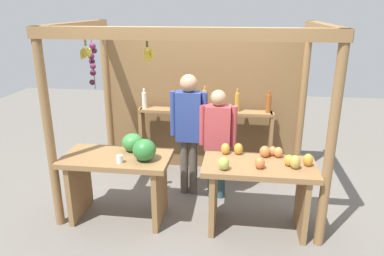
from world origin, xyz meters
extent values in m
plane|color=slate|center=(0.00, 0.00, 0.00)|extent=(12.00, 12.00, 0.00)
cylinder|color=olive|center=(-1.47, -0.89, 1.12)|extent=(0.10, 0.10, 2.24)
cylinder|color=olive|center=(1.47, -0.89, 1.12)|extent=(0.10, 0.10, 2.24)
cylinder|color=olive|center=(-1.47, 0.89, 1.12)|extent=(0.10, 0.10, 2.24)
cylinder|color=olive|center=(1.47, 0.89, 1.12)|extent=(0.10, 0.10, 2.24)
cube|color=olive|center=(0.00, -0.89, 2.18)|extent=(3.04, 0.12, 0.12)
cube|color=olive|center=(-1.47, 0.00, 2.18)|extent=(0.12, 1.89, 0.12)
cube|color=olive|center=(1.47, 0.00, 2.18)|extent=(0.12, 1.89, 0.12)
cube|color=brown|center=(0.00, 0.91, 1.01)|extent=(2.94, 0.04, 2.02)
cylinder|color=brown|center=(-0.37, -0.79, 2.07)|extent=(0.02, 0.02, 0.06)
ellipsoid|color=gold|center=(-0.32, -0.79, 1.98)|extent=(0.04, 0.07, 0.12)
ellipsoid|color=gold|center=(-0.35, -0.77, 1.96)|extent=(0.06, 0.05, 0.13)
ellipsoid|color=gold|center=(-0.37, -0.76, 1.96)|extent=(0.07, 0.04, 0.12)
ellipsoid|color=gold|center=(-0.39, -0.78, 1.97)|extent=(0.05, 0.06, 0.12)
ellipsoid|color=gold|center=(-0.39, -0.79, 1.99)|extent=(0.05, 0.06, 0.12)
ellipsoid|color=gold|center=(-0.37, -0.82, 1.97)|extent=(0.07, 0.04, 0.12)
ellipsoid|color=gold|center=(-0.35, -0.81, 1.95)|extent=(0.05, 0.05, 0.12)
cylinder|color=brown|center=(-1.03, -0.74, 2.07)|extent=(0.02, 0.02, 0.06)
ellipsoid|color=gold|center=(-1.00, -0.74, 1.98)|extent=(0.04, 0.06, 0.11)
ellipsoid|color=gold|center=(-1.01, -0.71, 1.97)|extent=(0.07, 0.06, 0.12)
ellipsoid|color=gold|center=(-1.03, -0.70, 1.97)|extent=(0.07, 0.04, 0.11)
ellipsoid|color=gold|center=(-1.05, -0.73, 1.97)|extent=(0.05, 0.06, 0.12)
ellipsoid|color=gold|center=(-1.07, -0.75, 1.95)|extent=(0.04, 0.05, 0.11)
ellipsoid|color=gold|center=(-1.04, -0.76, 1.98)|extent=(0.08, 0.05, 0.12)
ellipsoid|color=gold|center=(-1.01, -0.76, 1.98)|extent=(0.07, 0.06, 0.12)
cylinder|color=#4C422D|center=(-1.04, -0.56, 1.83)|extent=(0.01, 0.01, 0.55)
sphere|color=#601E42|center=(-1.02, -0.58, 2.02)|extent=(0.07, 0.07, 0.07)
sphere|color=#511938|center=(-1.01, -0.55, 1.97)|extent=(0.06, 0.06, 0.06)
sphere|color=#511938|center=(-1.04, -0.59, 1.92)|extent=(0.07, 0.07, 0.07)
sphere|color=#47142D|center=(-1.06, -0.54, 1.85)|extent=(0.07, 0.07, 0.07)
sphere|color=#601E42|center=(-1.03, -0.59, 1.81)|extent=(0.07, 0.07, 0.07)
sphere|color=#47142D|center=(-1.04, -0.59, 1.74)|extent=(0.07, 0.07, 0.07)
sphere|color=#47142D|center=(-1.06, -0.57, 1.63)|extent=(0.06, 0.06, 0.06)
cube|color=olive|center=(-0.81, -0.67, 0.77)|extent=(1.23, 0.64, 0.06)
cube|color=olive|center=(-1.30, -0.67, 0.37)|extent=(0.06, 0.58, 0.74)
cube|color=olive|center=(-0.31, -0.67, 0.37)|extent=(0.06, 0.58, 0.74)
ellipsoid|color=#38843D|center=(-0.66, -0.49, 0.91)|extent=(0.34, 0.34, 0.21)
ellipsoid|color=#2D7533|center=(-0.45, -0.74, 0.92)|extent=(0.36, 0.36, 0.25)
cylinder|color=white|center=(-0.71, -0.85, 0.84)|extent=(0.07, 0.07, 0.09)
cube|color=olive|center=(0.81, -0.67, 0.77)|extent=(1.23, 0.64, 0.06)
cube|color=olive|center=(0.31, -0.67, 0.37)|extent=(0.06, 0.58, 0.74)
cube|color=olive|center=(1.30, -0.67, 0.37)|extent=(0.06, 0.58, 0.74)
ellipsoid|color=#CC7038|center=(0.87, -0.47, 0.86)|extent=(0.14, 0.14, 0.13)
ellipsoid|color=#A8B24C|center=(0.43, -0.87, 0.87)|extent=(0.13, 0.13, 0.14)
ellipsoid|color=#B79E47|center=(1.17, -0.75, 0.88)|extent=(0.14, 0.14, 0.15)
ellipsoid|color=gold|center=(0.42, -0.45, 0.87)|extent=(0.12, 0.12, 0.13)
ellipsoid|color=gold|center=(1.12, -0.68, 0.86)|extent=(0.14, 0.14, 0.13)
ellipsoid|color=gold|center=(1.32, -0.66, 0.87)|extent=(0.14, 0.14, 0.14)
ellipsoid|color=#E07F47|center=(1.02, -0.46, 0.86)|extent=(0.14, 0.14, 0.12)
ellipsoid|color=#E07F47|center=(0.96, -0.42, 0.86)|extent=(0.09, 0.09, 0.12)
ellipsoid|color=#CC7038|center=(0.80, -0.79, 0.86)|extent=(0.14, 0.14, 0.13)
ellipsoid|color=gold|center=(0.57, -0.43, 0.87)|extent=(0.13, 0.13, 0.14)
cube|color=olive|center=(-0.88, 0.67, 0.50)|extent=(0.05, 0.20, 1.00)
cube|color=olive|center=(1.03, 0.67, 0.50)|extent=(0.05, 0.20, 1.00)
cube|color=olive|center=(0.08, 0.67, 0.98)|extent=(1.91, 0.22, 0.04)
cylinder|color=silver|center=(-0.82, 0.67, 1.12)|extent=(0.07, 0.07, 0.23)
cylinder|color=silver|center=(-0.82, 0.67, 1.26)|extent=(0.03, 0.03, 0.06)
cylinder|color=#994C1E|center=(-0.37, 0.67, 1.11)|extent=(0.07, 0.07, 0.23)
cylinder|color=#994C1E|center=(-0.37, 0.67, 1.26)|extent=(0.03, 0.03, 0.06)
cylinder|color=gold|center=(0.07, 0.67, 1.15)|extent=(0.07, 0.07, 0.29)
cylinder|color=gold|center=(0.07, 0.67, 1.32)|extent=(0.03, 0.03, 0.06)
cylinder|color=gold|center=(0.53, 0.67, 1.13)|extent=(0.07, 0.07, 0.27)
cylinder|color=gold|center=(0.53, 0.67, 1.30)|extent=(0.03, 0.03, 0.06)
cylinder|color=#994C1E|center=(0.97, 0.67, 1.13)|extent=(0.07, 0.07, 0.26)
cylinder|color=#994C1E|center=(0.97, 0.67, 1.29)|extent=(0.03, 0.03, 0.06)
cylinder|color=#524A41|center=(-0.13, 0.04, 0.38)|extent=(0.11, 0.11, 0.76)
cylinder|color=#524A41|center=(-0.01, 0.04, 0.38)|extent=(0.11, 0.11, 0.76)
cube|color=#2D428C|center=(-0.07, 0.04, 1.09)|extent=(0.32, 0.19, 0.65)
cylinder|color=#2D428C|center=(-0.27, 0.04, 1.12)|extent=(0.08, 0.08, 0.58)
cylinder|color=#2D428C|center=(0.13, 0.04, 1.12)|extent=(0.08, 0.08, 0.58)
sphere|color=tan|center=(-0.07, 0.04, 1.52)|extent=(0.22, 0.22, 0.22)
cylinder|color=#2B4B55|center=(0.25, -0.02, 0.34)|extent=(0.11, 0.11, 0.68)
cylinder|color=#2B4B55|center=(0.37, -0.02, 0.34)|extent=(0.11, 0.11, 0.68)
cube|color=#BF474C|center=(0.31, -0.02, 0.97)|extent=(0.32, 0.19, 0.58)
cylinder|color=#BF474C|center=(0.11, -0.02, 1.00)|extent=(0.08, 0.08, 0.52)
cylinder|color=#BF474C|center=(0.51, -0.02, 1.00)|extent=(0.08, 0.08, 0.52)
sphere|color=tan|center=(0.31, -0.02, 1.36)|extent=(0.20, 0.20, 0.20)
camera|label=1|loc=(0.56, -4.34, 2.43)|focal=33.82mm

